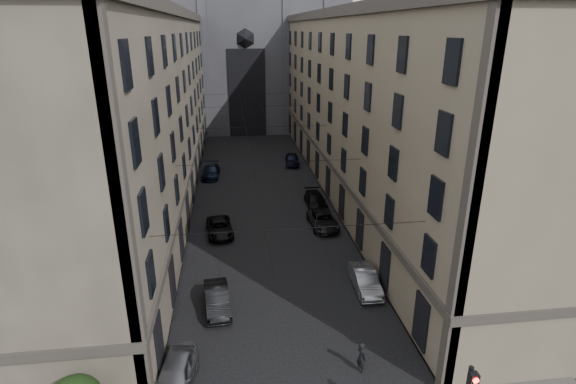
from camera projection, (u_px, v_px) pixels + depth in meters
name	position (u px, v px, depth m)	size (l,w,h in m)	color
sidewalk_left	(162.00, 196.00, 48.08)	(7.00, 80.00, 0.15)	#383533
sidewalk_right	(353.00, 188.00, 50.61)	(7.00, 80.00, 0.15)	#383533
building_left	(123.00, 110.00, 44.55)	(13.60, 60.60, 18.85)	#484337
building_right	(384.00, 105.00, 47.78)	(13.60, 60.60, 18.85)	brown
gothic_tower	(242.00, 24.00, 79.56)	(35.00, 23.00, 58.00)	#2D2D33
tram_wires	(259.00, 128.00, 46.54)	(14.00, 60.00, 0.43)	black
car_left_near	(175.00, 375.00, 22.29)	(1.79, 4.46, 1.52)	slate
car_left_midnear	(217.00, 299.00, 28.65)	(1.51, 4.32, 1.42)	black
car_left_midfar	(220.00, 228.00, 39.12)	(2.13, 4.63, 1.29)	black
car_left_far	(211.00, 171.00, 54.31)	(1.97, 4.85, 1.41)	black
car_right_near	(365.00, 280.00, 30.82)	(1.51, 4.32, 1.42)	gray
car_right_midnear	(323.00, 220.00, 40.55)	(2.25, 4.88, 1.36)	black
car_right_midfar	(316.00, 200.00, 45.22)	(1.90, 4.68, 1.36)	black
car_right_far	(292.00, 159.00, 59.06)	(1.76, 4.38, 1.49)	black
pedestrian	(362.00, 357.00, 23.39)	(0.64, 0.42, 1.74)	black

